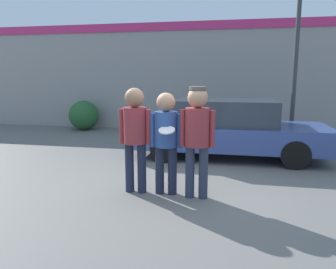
{
  "coord_description": "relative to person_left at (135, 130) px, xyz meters",
  "views": [
    {
      "loc": [
        1.01,
        -5.4,
        1.98
      ],
      "look_at": [
        -0.09,
        -0.0,
        1.0
      ],
      "focal_mm": 35.0,
      "sensor_mm": 36.0,
      "label": 1
    }
  ],
  "objects": [
    {
      "name": "person_right",
      "position": [
        1.06,
        -0.07,
        0.03
      ],
      "size": [
        0.56,
        0.39,
        1.82
      ],
      "color": "#2D3347",
      "rests_on": "ground"
    },
    {
      "name": "person_left",
      "position": [
        0.0,
        0.0,
        0.0
      ],
      "size": [
        0.56,
        0.39,
        1.79
      ],
      "color": "#1E2338",
      "rests_on": "ground"
    },
    {
      "name": "ground_plane",
      "position": [
        0.62,
        0.19,
        -1.09
      ],
      "size": [
        56.0,
        56.0,
        0.0
      ],
      "primitive_type": "plane",
      "color": "#66635E"
    },
    {
      "name": "person_middle_with_frisbee",
      "position": [
        0.53,
        0.02,
        -0.06
      ],
      "size": [
        0.55,
        0.58,
        1.72
      ],
      "color": "#1E2338",
      "rests_on": "ground"
    },
    {
      "name": "shrub",
      "position": [
        -3.88,
        6.07,
        -0.55
      ],
      "size": [
        1.09,
        1.09,
        1.09
      ],
      "color": "#285B2D",
      "rests_on": "ground"
    },
    {
      "name": "street_lamp",
      "position": [
        3.53,
        4.51,
        2.21
      ],
      "size": [
        1.51,
        0.35,
        5.27
      ],
      "color": "#38383D",
      "rests_on": "ground"
    },
    {
      "name": "storefront_building",
      "position": [
        0.62,
        6.8,
        0.88
      ],
      "size": [
        24.0,
        0.22,
        3.89
      ],
      "color": "gray",
      "rests_on": "ground"
    },
    {
      "name": "parked_car_near",
      "position": [
        1.47,
        2.88,
        -0.38
      ],
      "size": [
        4.67,
        1.86,
        1.42
      ],
      "color": "#334784",
      "rests_on": "ground"
    }
  ]
}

